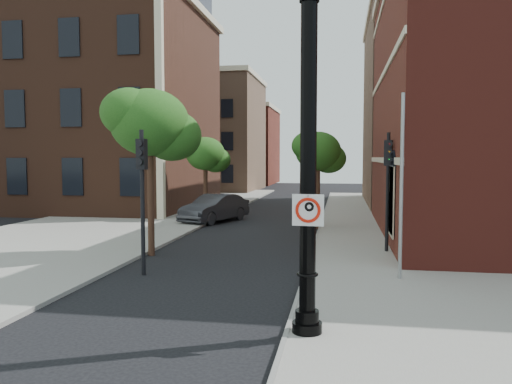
% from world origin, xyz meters
% --- Properties ---
extents(ground, '(120.00, 120.00, 0.00)m').
position_xyz_m(ground, '(0.00, 0.00, 0.00)').
color(ground, black).
rests_on(ground, ground).
extents(sidewalk_right, '(8.00, 60.00, 0.12)m').
position_xyz_m(sidewalk_right, '(6.00, 10.00, 0.06)').
color(sidewalk_right, gray).
rests_on(sidewalk_right, ground).
extents(sidewalk_left, '(10.00, 50.00, 0.12)m').
position_xyz_m(sidewalk_left, '(-9.00, 18.00, 0.06)').
color(sidewalk_left, gray).
rests_on(sidewalk_left, ground).
extents(curb_edge, '(0.10, 60.00, 0.14)m').
position_xyz_m(curb_edge, '(2.05, 10.00, 0.07)').
color(curb_edge, gray).
rests_on(curb_edge, ground).
extents(victorian_building, '(18.60, 14.60, 17.95)m').
position_xyz_m(victorian_building, '(-16.00, 23.97, 8.74)').
color(victorian_building, '#502C1D').
rests_on(victorian_building, ground).
extents(bg_building_tan_a, '(12.00, 12.00, 12.00)m').
position_xyz_m(bg_building_tan_a, '(-12.00, 44.00, 6.00)').
color(bg_building_tan_a, '#89644B').
rests_on(bg_building_tan_a, ground).
extents(bg_building_red, '(12.00, 12.00, 10.00)m').
position_xyz_m(bg_building_red, '(-12.00, 58.00, 5.00)').
color(bg_building_red, maroon).
rests_on(bg_building_red, ground).
extents(lamppost, '(0.61, 0.61, 7.17)m').
position_xyz_m(lamppost, '(2.46, -0.07, 3.31)').
color(lamppost, black).
rests_on(lamppost, ground).
extents(no_parking_sign, '(0.62, 0.10, 0.62)m').
position_xyz_m(no_parking_sign, '(2.47, -0.26, 2.61)').
color(no_parking_sign, white).
rests_on(no_parking_sign, ground).
extents(parked_car, '(3.27, 5.01, 1.56)m').
position_xyz_m(parked_car, '(-3.89, 17.10, 0.78)').
color(parked_car, '#2F3034').
rests_on(parked_car, ground).
extents(traffic_signal_left, '(0.29, 0.37, 4.47)m').
position_xyz_m(traffic_signal_left, '(-2.90, 4.46, 3.01)').
color(traffic_signal_left, black).
rests_on(traffic_signal_left, ground).
extents(traffic_signal_right, '(0.34, 0.40, 4.55)m').
position_xyz_m(traffic_signal_right, '(4.80, 9.12, 3.06)').
color(traffic_signal_right, black).
rests_on(traffic_signal_right, ground).
extents(utility_pole, '(0.11, 0.11, 5.46)m').
position_xyz_m(utility_pole, '(4.80, 4.84, 2.73)').
color(utility_pole, '#999999').
rests_on(utility_pole, ground).
extents(street_tree_a, '(3.39, 3.06, 6.11)m').
position_xyz_m(street_tree_a, '(-3.76, 7.45, 4.83)').
color(street_tree_a, '#382116').
rests_on(street_tree_a, ground).
extents(street_tree_b, '(2.66, 2.41, 4.80)m').
position_xyz_m(street_tree_b, '(-4.63, 18.03, 3.78)').
color(street_tree_b, '#382116').
rests_on(street_tree_b, ground).
extents(street_tree_c, '(2.73, 2.47, 4.92)m').
position_xyz_m(street_tree_c, '(1.95, 15.51, 3.88)').
color(street_tree_c, '#382116').
rests_on(street_tree_c, ground).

